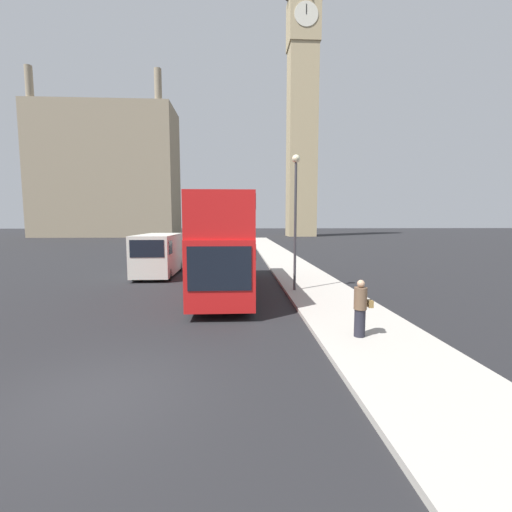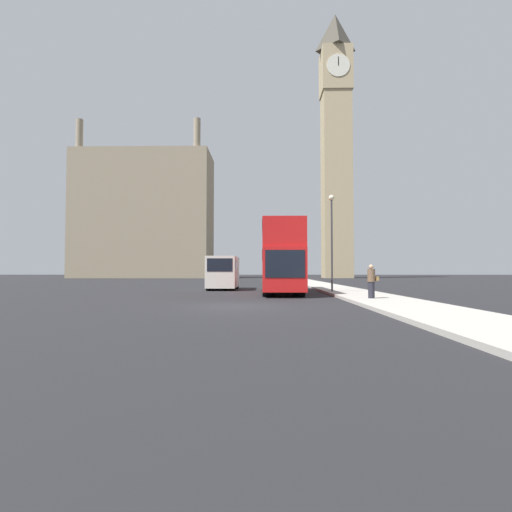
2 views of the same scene
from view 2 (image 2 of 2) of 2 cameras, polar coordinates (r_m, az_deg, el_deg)
The scene contains 8 objects.
ground_plane at distance 16.69m, azimuth -2.41°, elevation -7.16°, with size 300.00×300.00×0.00m, color black.
sidewalk_strip at distance 17.58m, azimuth 19.93°, elevation -6.54°, with size 3.31×120.00×0.15m.
clock_tower at distance 92.56m, azimuth 11.37°, elevation 15.84°, with size 6.48×6.65×58.47m.
building_block_distant at distance 91.88m, azimuth -15.65°, elevation 5.58°, with size 29.21×11.99×33.43m.
red_double_decker_bus at distance 26.56m, azimuth 3.56°, elevation 0.06°, with size 2.45×10.53×4.44m.
white_van at distance 31.59m, azimuth -4.69°, elevation -2.31°, with size 2.21×5.42×2.58m.
pedestrian at distance 20.00m, azimuth 16.17°, elevation -3.50°, with size 0.52×0.36×1.62m.
street_lamp at distance 26.44m, azimuth 10.76°, elevation 3.86°, with size 0.36×0.36×6.27m.
Camera 2 is at (1.02, -16.60, 1.45)m, focal length 28.00 mm.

